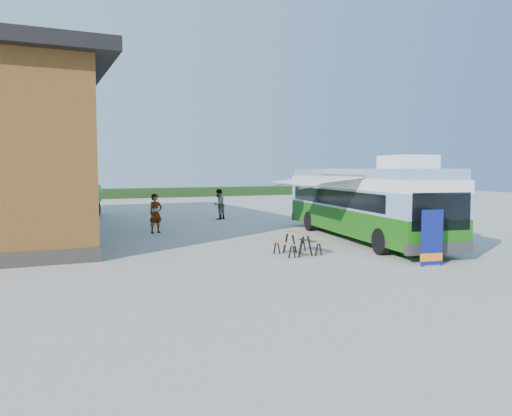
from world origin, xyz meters
name	(u,v)px	position (x,y,z in m)	size (l,w,h in m)	color
ground	(271,249)	(0.00, 0.00, 0.00)	(100.00, 100.00, 0.00)	#BCB7AD
hedge	(190,192)	(8.00, 38.00, 0.50)	(40.00, 3.00, 1.00)	#264419
bus	(362,200)	(4.90, 0.83, 1.75)	(4.50, 12.20, 3.67)	#1F7112
awning	(319,181)	(2.54, 0.63, 2.67)	(3.24, 4.53, 0.52)	white
banner	(432,243)	(3.26, -5.23, 0.76)	(0.80, 0.27, 1.85)	navy
picnic_table	(298,239)	(0.33, -1.54, 0.60)	(1.51, 1.37, 0.81)	tan
person_a	(156,213)	(-3.04, 6.80, 0.97)	(0.71, 0.47, 1.94)	#999999
person_b	(219,204)	(2.07, 11.86, 0.95)	(0.93, 0.72, 1.90)	#999999
slurry_tanker	(81,196)	(-5.70, 16.68, 1.39)	(3.30, 6.29, 2.42)	#2C991B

